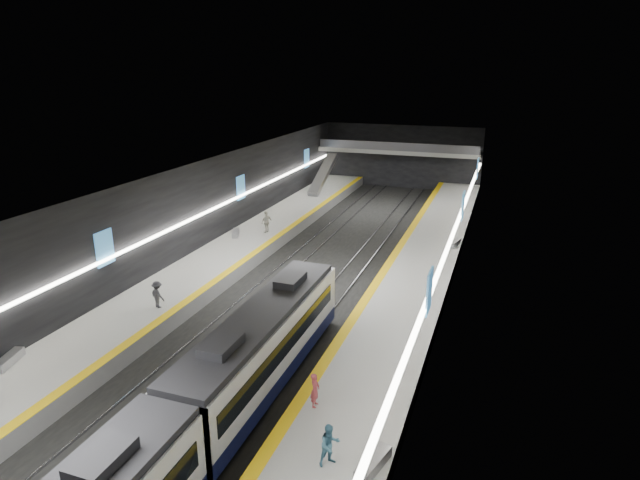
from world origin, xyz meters
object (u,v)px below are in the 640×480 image
at_px(bench_right_near, 373,463).
at_px(passenger_left_b, 158,295).
at_px(escalator, 323,174).
at_px(bench_left_far, 236,233).
at_px(bench_right_far, 455,243).
at_px(passenger_left_a, 267,222).
at_px(train, 176,438).
at_px(passenger_right_b, 330,445).
at_px(bench_left_near, 9,360).
at_px(passenger_right_a, 315,390).

relative_size(bench_right_near, passenger_left_b, 1.16).
distance_m(escalator, bench_left_far, 19.48).
xyz_separation_m(bench_left_far, bench_right_far, (18.34, 3.60, -0.00)).
bearing_deg(bench_right_far, passenger_left_a, -160.74).
height_order(bench_left_far, bench_right_near, bench_right_near).
bearing_deg(passenger_left_a, train, 38.99).
xyz_separation_m(bench_left_far, passenger_left_b, (2.43, -14.57, 0.63)).
bearing_deg(passenger_right_b, bench_right_near, -36.12).
distance_m(escalator, passenger_right_b, 45.93).
xyz_separation_m(bench_left_near, passenger_right_a, (15.58, 1.85, 0.56)).
bearing_deg(passenger_right_a, escalator, 15.49).
xyz_separation_m(bench_left_near, bench_right_far, (19.00, 26.18, -0.01)).
xyz_separation_m(train, passenger_right_a, (3.58, 5.10, -0.41)).
bearing_deg(passenger_right_b, passenger_left_a, 72.53).
xyz_separation_m(bench_left_near, bench_left_far, (0.66, 22.58, -0.00)).
height_order(train, passenger_right_b, train).
relative_size(escalator, bench_right_far, 4.34).
relative_size(escalator, passenger_right_a, 5.06).
bearing_deg(passenger_left_a, escalator, -156.54).
bearing_deg(escalator, bench_right_near, -68.52).
relative_size(train, passenger_right_b, 17.51).
relative_size(bench_left_far, bench_right_far, 1.00).
bearing_deg(bench_right_far, escalator, 149.62).
xyz_separation_m(escalator, passenger_left_b, (1.09, -33.93, -1.05)).
xyz_separation_m(passenger_right_b, passenger_left_a, (-14.45, 25.60, 0.14)).
bearing_deg(passenger_right_a, passenger_left_b, 60.49).
distance_m(bench_right_near, passenger_left_b, 18.24).
relative_size(bench_right_far, passenger_left_a, 0.93).
relative_size(train, passenger_left_a, 14.99).
height_order(bench_left_far, passenger_left_a, passenger_left_a).
distance_m(train, bench_right_far, 30.27).
distance_m(escalator, bench_left_near, 42.03).
bearing_deg(bench_left_far, passenger_left_b, -103.60).
relative_size(bench_right_near, passenger_right_b, 1.17).
bearing_deg(train, bench_left_near, 164.83).
bearing_deg(escalator, bench_left_far, -93.94).
height_order(bench_right_near, bench_right_far, bench_right_near).
height_order(train, passenger_left_b, train).
bearing_deg(passenger_right_b, escalator, 62.58).
height_order(passenger_left_a, passenger_left_b, passenger_left_a).
bearing_deg(passenger_left_b, bench_left_near, 88.59).
height_order(bench_left_far, passenger_left_b, passenger_left_b).
height_order(bench_right_near, passenger_left_a, passenger_left_a).
bearing_deg(train, bench_right_far, 76.62).
relative_size(bench_left_far, passenger_left_a, 0.93).
bearing_deg(bench_left_near, passenger_left_a, 68.09).
bearing_deg(passenger_left_b, passenger_left_a, -69.54).
distance_m(train, escalator, 46.30).
relative_size(bench_left_near, passenger_right_a, 1.19).
height_order(bench_right_far, passenger_right_b, passenger_right_b).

